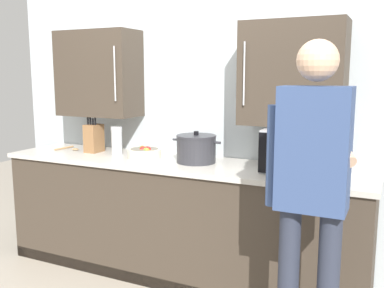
% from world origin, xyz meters
% --- Properties ---
extents(back_wall_tiled, '(3.51, 0.44, 2.59)m').
position_xyz_m(back_wall_tiled, '(-0.00, 1.21, 1.36)').
color(back_wall_tiled, '#B2BCC1').
rests_on(back_wall_tiled, ground_plane).
extents(counter_unit, '(2.87, 0.63, 0.91)m').
position_xyz_m(counter_unit, '(0.00, 0.90, 0.45)').
color(counter_unit, '#3D3328').
rests_on(counter_unit, ground_plane).
extents(microwave_oven, '(0.55, 0.37, 0.29)m').
position_xyz_m(microwave_oven, '(0.93, 0.94, 1.05)').
color(microwave_oven, '#B7BABF').
rests_on(microwave_oven, counter_unit).
extents(wooden_spoon, '(0.19, 0.21, 0.02)m').
position_xyz_m(wooden_spoon, '(-1.08, 0.95, 0.92)').
color(wooden_spoon, tan).
rests_on(wooden_spoon, counter_unit).
extents(thermos_flask, '(0.09, 0.09, 0.23)m').
position_xyz_m(thermos_flask, '(-0.57, 0.93, 1.02)').
color(thermos_flask, '#B7BABF').
rests_on(thermos_flask, counter_unit).
extents(stock_pot, '(0.39, 0.30, 0.24)m').
position_xyz_m(stock_pot, '(0.15, 0.93, 1.01)').
color(stock_pot, '#2D2D33').
rests_on(stock_pot, counter_unit).
extents(knife_block, '(0.11, 0.15, 0.32)m').
position_xyz_m(knife_block, '(-0.82, 0.95, 1.03)').
color(knife_block, brown).
rests_on(knife_block, counter_unit).
extents(fruit_bowl, '(0.27, 0.27, 0.10)m').
position_xyz_m(fruit_bowl, '(-0.29, 0.92, 0.95)').
color(fruit_bowl, beige).
rests_on(fruit_bowl, counter_unit).
extents(person_figure, '(0.44, 0.57, 1.72)m').
position_xyz_m(person_figure, '(1.13, 0.19, 1.03)').
color(person_figure, '#282D3D').
rests_on(person_figure, ground_plane).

